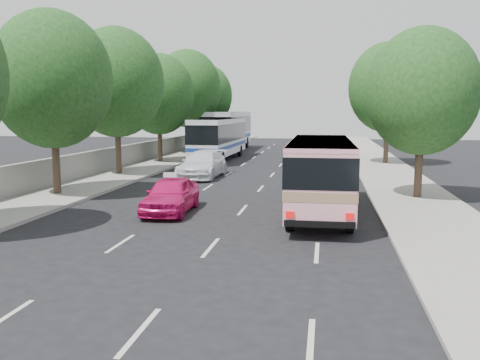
% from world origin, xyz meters
% --- Properties ---
extents(ground, '(120.00, 120.00, 0.00)m').
position_xyz_m(ground, '(0.00, 0.00, 0.00)').
color(ground, black).
rests_on(ground, ground).
extents(sidewalk_left, '(4.00, 90.00, 0.15)m').
position_xyz_m(sidewalk_left, '(-8.50, 20.00, 0.07)').
color(sidewalk_left, '#9E998E').
rests_on(sidewalk_left, ground).
extents(sidewalk_right, '(4.00, 90.00, 0.12)m').
position_xyz_m(sidewalk_right, '(8.50, 20.00, 0.06)').
color(sidewalk_right, '#9E998E').
rests_on(sidewalk_right, ground).
extents(low_wall, '(0.30, 90.00, 1.50)m').
position_xyz_m(low_wall, '(-10.30, 20.00, 0.90)').
color(low_wall, '#9E998E').
rests_on(low_wall, sidewalk_left).
extents(tree_left_b, '(5.70, 5.70, 8.88)m').
position_xyz_m(tree_left_b, '(-8.42, 5.94, 5.82)').
color(tree_left_b, '#38281E').
rests_on(tree_left_b, ground).
extents(tree_left_c, '(6.00, 6.00, 9.35)m').
position_xyz_m(tree_left_c, '(-8.62, 13.94, 6.12)').
color(tree_left_c, '#38281E').
rests_on(tree_left_c, ground).
extents(tree_left_d, '(5.52, 5.52, 8.60)m').
position_xyz_m(tree_left_d, '(-8.52, 21.94, 5.63)').
color(tree_left_d, '#38281E').
rests_on(tree_left_d, ground).
extents(tree_left_e, '(6.30, 6.30, 9.82)m').
position_xyz_m(tree_left_e, '(-8.42, 29.94, 6.43)').
color(tree_left_e, '#38281E').
rests_on(tree_left_e, ground).
extents(tree_left_f, '(5.88, 5.88, 9.16)m').
position_xyz_m(tree_left_f, '(-8.62, 37.94, 6.00)').
color(tree_left_f, '#38281E').
rests_on(tree_left_f, ground).
extents(tree_right_near, '(5.10, 5.10, 7.95)m').
position_xyz_m(tree_right_near, '(8.78, 7.94, 5.20)').
color(tree_right_near, '#38281E').
rests_on(tree_right_near, ground).
extents(tree_right_far, '(6.00, 6.00, 9.35)m').
position_xyz_m(tree_right_far, '(9.08, 23.94, 6.12)').
color(tree_right_far, '#38281E').
rests_on(tree_right_far, ground).
extents(pink_bus, '(2.47, 9.33, 2.97)m').
position_xyz_m(pink_bus, '(4.19, 3.79, 1.85)').
color(pink_bus, '#FFA4B6').
rests_on(pink_bus, ground).
extents(pink_taxi, '(1.88, 4.34, 1.46)m').
position_xyz_m(pink_taxi, '(-1.80, 3.00, 0.73)').
color(pink_taxi, '#D41264').
rests_on(pink_taxi, ground).
extents(white_pickup, '(2.40, 5.62, 1.62)m').
position_xyz_m(white_pickup, '(-3.18, 14.01, 0.81)').
color(white_pickup, white).
rests_on(white_pickup, ground).
extents(tour_coach_front, '(2.69, 11.64, 3.47)m').
position_xyz_m(tour_coach_front, '(-4.50, 25.30, 2.09)').
color(tour_coach_front, white).
rests_on(tour_coach_front, ground).
extents(tour_coach_rear, '(3.07, 13.49, 4.03)m').
position_xyz_m(tour_coach_rear, '(-5.63, 35.27, 2.42)').
color(tour_coach_rear, white).
rests_on(tour_coach_rear, ground).
extents(taxi_roof_sign, '(0.56, 0.20, 0.18)m').
position_xyz_m(taxi_roof_sign, '(-1.80, 3.00, 1.55)').
color(taxi_roof_sign, silver).
rests_on(taxi_roof_sign, pink_taxi).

